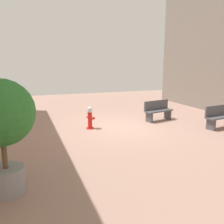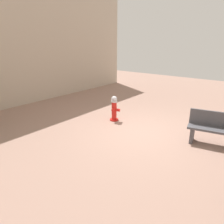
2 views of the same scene
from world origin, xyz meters
name	(u,v)px [view 1 (image 1 of 2)]	position (x,y,z in m)	size (l,w,h in m)	color
ground_plane	(123,127)	(0.00, 0.00, 0.00)	(23.40, 23.40, 0.00)	#9E7A6B
fire_hydrant	(90,118)	(1.36, -0.25, 0.47)	(0.38, 0.41, 0.93)	red
bench_near	(158,110)	(-2.03, -0.52, 0.49)	(1.53, 0.74, 0.95)	#4C4C51
bench_far	(220,116)	(-3.81, 1.52, 0.49)	(1.59, 0.66, 0.95)	#4C4C51
planter_tree	(1,121)	(4.31, 3.97, 1.57)	(1.36, 1.36, 2.41)	gray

